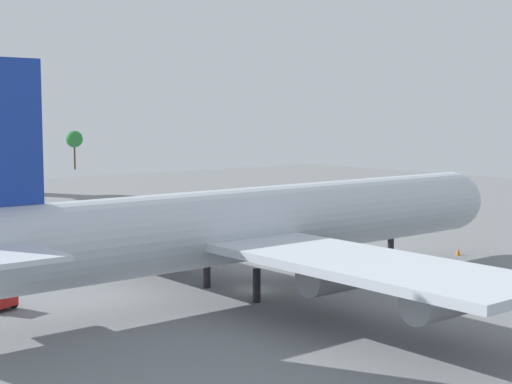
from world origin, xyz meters
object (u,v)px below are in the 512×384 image
at_px(cargo_airplane, 255,225).
at_px(baggage_tug, 156,221).
at_px(safety_cone_nose, 458,252).
at_px(cargo_loader, 305,218).

distance_m(cargo_airplane, baggage_tug, 42.50).
xyz_separation_m(cargo_airplane, safety_cone_nose, (29.86, -1.23, -5.82)).
relative_size(cargo_airplane, safety_cone_nose, 82.79).
xyz_separation_m(cargo_loader, safety_cone_nose, (-3.23, -29.72, -0.62)).
distance_m(baggage_tug, safety_cone_nose, 43.90).
bearing_deg(baggage_tug, safety_cone_nose, -68.99).
bearing_deg(cargo_loader, safety_cone_nose, -96.20).
height_order(cargo_loader, safety_cone_nose, cargo_loader).
height_order(cargo_airplane, cargo_loader, cargo_airplane).
bearing_deg(safety_cone_nose, baggage_tug, 111.01).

